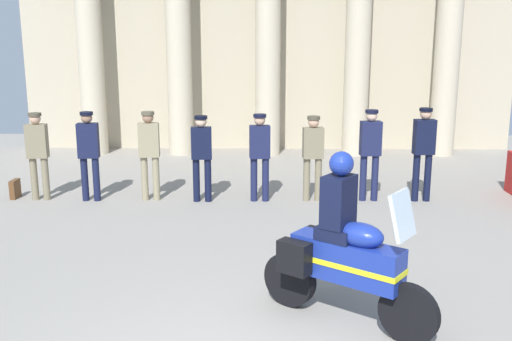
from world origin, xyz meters
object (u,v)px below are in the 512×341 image
object	(u,v)px
officer_in_row_4	(260,150)
officer_in_row_3	(202,151)
officer_in_row_6	(370,148)
officer_in_row_0	(38,149)
officer_in_row_5	(313,151)
officer_in_row_7	(424,147)
briefcase_on_ground	(15,189)
officer_in_row_2	(149,149)
motorcycle_with_rider	(341,253)
officer_in_row_1	(89,149)

from	to	relation	value
officer_in_row_4	officer_in_row_3	bearing A→B (deg)	-2.55
officer_in_row_6	officer_in_row_0	bearing A→B (deg)	-4.61
officer_in_row_4	officer_in_row_5	xyz separation A→B (m)	(1.00, 0.04, -0.02)
officer_in_row_7	briefcase_on_ground	size ratio (longest dim) A/B	4.93
officer_in_row_2	officer_in_row_4	bearing A→B (deg)	174.22
officer_in_row_2	motorcycle_with_rider	size ratio (longest dim) A/B	0.90
officer_in_row_6	officer_in_row_7	world-z (taller)	officer_in_row_7
officer_in_row_3	officer_in_row_6	xyz separation A→B (m)	(3.16, 0.12, 0.06)
officer_in_row_1	officer_in_row_6	bearing A→B (deg)	175.97
officer_in_row_2	briefcase_on_ground	size ratio (longest dim) A/B	4.73
officer_in_row_1	motorcycle_with_rider	world-z (taller)	motorcycle_with_rider
officer_in_row_6	motorcycle_with_rider	xyz separation A→B (m)	(-1.13, -4.91, -0.23)
officer_in_row_3	officer_in_row_7	distance (m)	4.16
officer_in_row_5	officer_in_row_0	bearing A→B (deg)	-4.82
officer_in_row_1	officer_in_row_3	bearing A→B (deg)	174.48
officer_in_row_6	officer_in_row_7	distance (m)	0.99
officer_in_row_1	officer_in_row_2	world-z (taller)	same
officer_in_row_2	officer_in_row_6	bearing A→B (deg)	175.46
officer_in_row_6	briefcase_on_ground	xyz separation A→B (m)	(-6.82, 0.04, -0.85)
officer_in_row_2	motorcycle_with_rider	bearing A→B (deg)	116.65
officer_in_row_0	officer_in_row_7	distance (m)	7.27
officer_in_row_5	officer_in_row_6	size ratio (longest dim) A/B	0.93
officer_in_row_0	officer_in_row_4	xyz separation A→B (m)	(4.20, -0.00, -0.01)
officer_in_row_1	officer_in_row_3	distance (m)	2.13
officer_in_row_3	officer_in_row_6	world-z (taller)	officer_in_row_6
officer_in_row_6	briefcase_on_ground	distance (m)	6.87
officer_in_row_5	motorcycle_with_rider	world-z (taller)	motorcycle_with_rider
officer_in_row_3	officer_in_row_1	bearing A→B (deg)	-5.52
officer_in_row_5	officer_in_row_6	world-z (taller)	officer_in_row_6
officer_in_row_6	officer_in_row_1	bearing A→B (deg)	-4.03
officer_in_row_7	officer_in_row_5	bearing A→B (deg)	-4.69
officer_in_row_0	officer_in_row_7	xyz separation A→B (m)	(7.27, 0.06, 0.06)
officer_in_row_3	officer_in_row_4	distance (m)	1.09
officer_in_row_5	briefcase_on_ground	bearing A→B (deg)	-5.93
officer_in_row_3	officer_in_row_2	bearing A→B (deg)	-9.30
officer_in_row_2	officer_in_row_5	xyz separation A→B (m)	(3.08, 0.02, -0.05)
officer_in_row_1	briefcase_on_ground	size ratio (longest dim) A/B	4.73
officer_in_row_4	motorcycle_with_rider	world-z (taller)	motorcycle_with_rider
officer_in_row_2	officer_in_row_3	distance (m)	1.00
officer_in_row_2	motorcycle_with_rider	distance (m)	5.73
officer_in_row_6	motorcycle_with_rider	world-z (taller)	motorcycle_with_rider
officer_in_row_2	officer_in_row_3	bearing A→B (deg)	170.70
officer_in_row_2	briefcase_on_ground	bearing A→B (deg)	-7.17
officer_in_row_5	officer_in_row_1	bearing A→B (deg)	-4.14
officer_in_row_0	officer_in_row_2	bearing A→B (deg)	175.24
officer_in_row_3	officer_in_row_7	world-z (taller)	officer_in_row_7
officer_in_row_7	briefcase_on_ground	xyz separation A→B (m)	(-7.81, 0.05, -0.87)
officer_in_row_5	officer_in_row_7	distance (m)	2.07
officer_in_row_2	officer_in_row_6	world-z (taller)	officer_in_row_6
officer_in_row_5	officer_in_row_2	bearing A→B (deg)	-4.86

